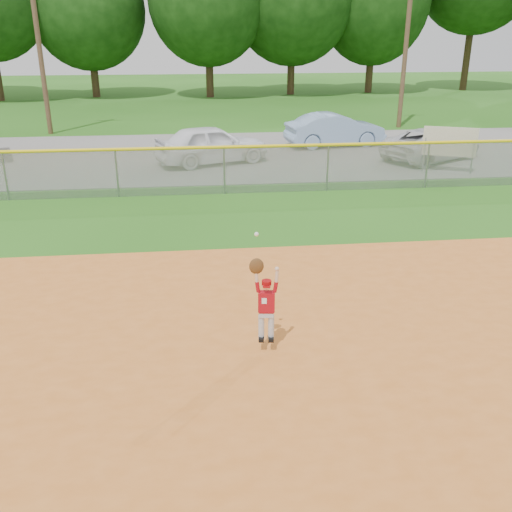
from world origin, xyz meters
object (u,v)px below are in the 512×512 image
Objects in this scene: car_white_a at (212,144)px; car_blue at (335,130)px; car_white_b at (432,144)px; sponsor_sign at (450,143)px; ballplayer at (265,300)px.

car_white_a is 6.27m from car_blue.
car_blue is at bearing 15.22° from car_white_b.
ballplayer is (-8.15, -11.52, -0.16)m from sponsor_sign.
car_blue is at bearing 72.68° from ballplayer.
car_blue is 0.98× the size of car_white_b.
car_white_a is 1.00× the size of car_blue.
sponsor_sign is 0.94× the size of ballplayer.
sponsor_sign is at bearing -126.00° from car_white_a.
sponsor_sign is at bearing 54.74° from ballplayer.
sponsor_sign is at bearing 142.32° from car_white_b.
sponsor_sign is at bearing -160.42° from car_blue.
car_white_a is 8.82m from sponsor_sign.
car_white_b is at bearing -143.70° from car_blue.
ballplayer is (0.31, -13.99, 0.17)m from car_white_a.
car_white_b is 2.37× the size of ballplayer.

